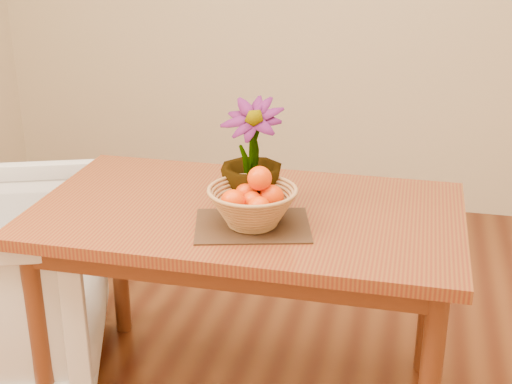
# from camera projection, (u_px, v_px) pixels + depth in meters

# --- Properties ---
(table) EXTENTS (1.40, 0.80, 0.75)m
(table) POSITION_uv_depth(u_px,v_px,m) (247.00, 233.00, 2.37)
(table) COLOR brown
(table) RESTS_ON floor
(placemat) EXTENTS (0.41, 0.35, 0.01)m
(placemat) POSITION_uv_depth(u_px,v_px,m) (253.00, 226.00, 2.20)
(placemat) COLOR #392114
(placemat) RESTS_ON table
(wicker_basket) EXTENTS (0.28, 0.28, 0.11)m
(wicker_basket) POSITION_uv_depth(u_px,v_px,m) (252.00, 208.00, 2.18)
(wicker_basket) COLOR #AB8247
(wicker_basket) RESTS_ON placemat
(orange_pile) EXTENTS (0.18, 0.18, 0.14)m
(orange_pile) POSITION_uv_depth(u_px,v_px,m) (254.00, 196.00, 2.17)
(orange_pile) COLOR #ED3303
(orange_pile) RESTS_ON wicker_basket
(potted_plant) EXTENTS (0.23, 0.23, 0.36)m
(potted_plant) POSITION_uv_depth(u_px,v_px,m) (251.00, 156.00, 2.27)
(potted_plant) COLOR #194F16
(potted_plant) RESTS_ON table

